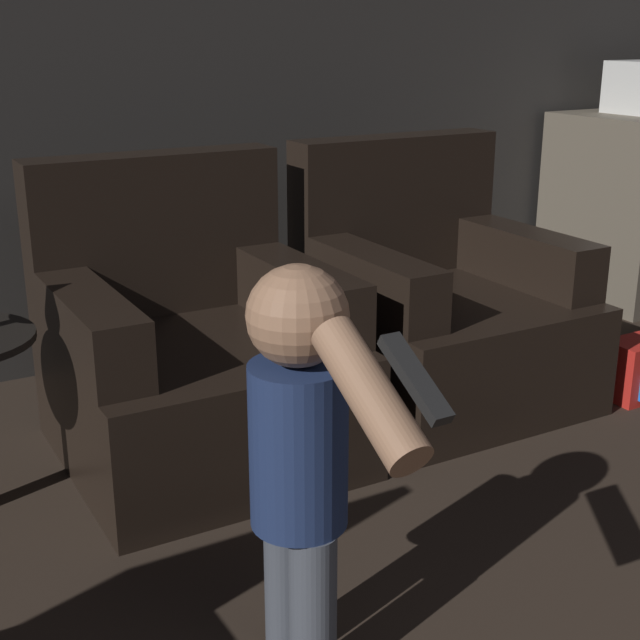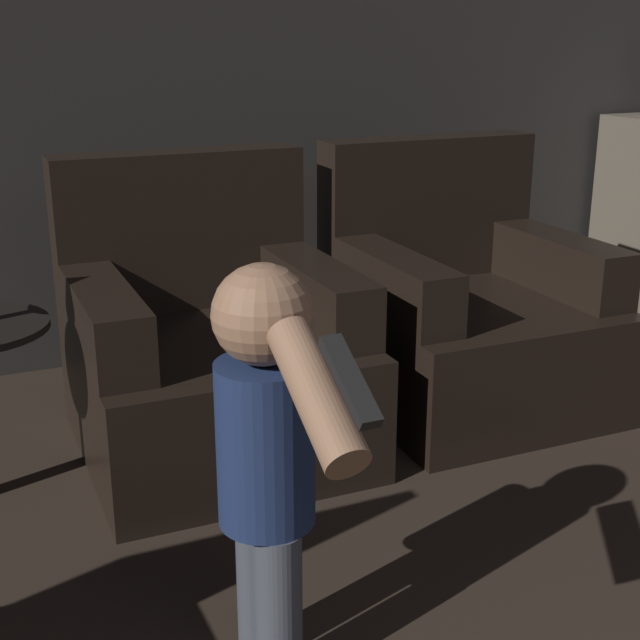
# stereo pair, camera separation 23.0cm
# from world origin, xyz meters

# --- Properties ---
(wall_back) EXTENTS (8.40, 0.05, 2.60)m
(wall_back) POSITION_xyz_m (0.00, 4.50, 1.30)
(wall_back) COLOR #33302D
(wall_back) RESTS_ON ground_plane
(armchair_left) EXTENTS (0.84, 0.88, 0.91)m
(armchair_left) POSITION_xyz_m (-0.33, 3.59, 0.31)
(armchair_left) COLOR black
(armchair_left) RESTS_ON ground_plane
(armchair_right) EXTENTS (0.84, 0.88, 0.91)m
(armchair_right) POSITION_xyz_m (0.63, 3.59, 0.31)
(armchair_right) COLOR black
(armchair_right) RESTS_ON ground_plane
(person_toddler) EXTENTS (0.19, 0.61, 0.88)m
(person_toddler) POSITION_xyz_m (-0.54, 2.49, 0.52)
(person_toddler) COLOR #474C56
(person_toddler) RESTS_ON ground_plane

